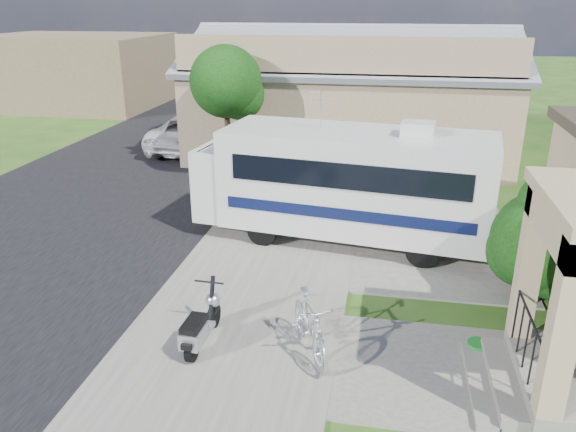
% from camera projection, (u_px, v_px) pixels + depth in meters
% --- Properties ---
extents(ground, '(120.00, 120.00, 0.00)m').
position_uv_depth(ground, '(290.00, 326.00, 10.87)').
color(ground, '#224813').
extents(street_slab, '(9.00, 80.00, 0.02)m').
position_uv_depth(street_slab, '(143.00, 166.00, 21.31)').
color(street_slab, black).
rests_on(street_slab, ground).
extents(sidewalk_slab, '(4.00, 80.00, 0.06)m').
position_uv_depth(sidewalk_slab, '(312.00, 174.00, 20.20)').
color(sidewalk_slab, '#5C5B53').
rests_on(sidewalk_slab, ground).
extents(driveway_slab, '(7.00, 6.00, 0.05)m').
position_uv_depth(driveway_slab, '(377.00, 239.00, 14.73)').
color(driveway_slab, '#5C5B53').
rests_on(driveway_slab, ground).
extents(walk_slab, '(4.00, 3.00, 0.05)m').
position_uv_depth(walk_slab, '(455.00, 374.00, 9.43)').
color(walk_slab, '#5C5B53').
rests_on(walk_slab, ground).
extents(warehouse, '(12.50, 8.40, 5.04)m').
position_uv_depth(warehouse, '(351.00, 102.00, 22.96)').
color(warehouse, '#7A614C').
rests_on(warehouse, ground).
extents(distant_bldg_far, '(10.00, 8.00, 4.00)m').
position_uv_depth(distant_bldg_far, '(74.00, 70.00, 33.22)').
color(distant_bldg_far, brown).
rests_on(distant_bldg_far, ground).
extents(distant_bldg_near, '(8.00, 7.00, 3.20)m').
position_uv_depth(distant_bldg_near, '(180.00, 59.00, 44.03)').
color(distant_bldg_near, '#7A614C').
rests_on(distant_bldg_near, ground).
extents(street_tree_a, '(2.44, 2.40, 4.58)m').
position_uv_depth(street_tree_a, '(229.00, 85.00, 18.63)').
color(street_tree_a, black).
rests_on(street_tree_a, ground).
extents(street_tree_b, '(2.44, 2.40, 4.73)m').
position_uv_depth(street_tree_b, '(285.00, 54.00, 27.75)').
color(street_tree_b, black).
rests_on(street_tree_b, ground).
extents(street_tree_c, '(2.44, 2.40, 4.42)m').
position_uv_depth(street_tree_c, '(311.00, 46.00, 36.11)').
color(street_tree_c, black).
rests_on(street_tree_c, ground).
extents(motorhome, '(7.66, 3.31, 3.80)m').
position_uv_depth(motorhome, '(345.00, 180.00, 14.20)').
color(motorhome, '#B9BAB5').
rests_on(motorhome, ground).
extents(shrub, '(2.33, 2.22, 2.86)m').
position_uv_depth(shrub, '(548.00, 237.00, 11.22)').
color(shrub, black).
rests_on(shrub, ground).
extents(scooter, '(0.56, 1.61, 1.06)m').
position_uv_depth(scooter, '(201.00, 326.00, 9.99)').
color(scooter, black).
rests_on(scooter, ground).
extents(bicycle, '(1.27, 1.92, 1.13)m').
position_uv_depth(bicycle, '(310.00, 328.00, 9.75)').
color(bicycle, '#B6B7BF').
rests_on(bicycle, ground).
extents(pickup_truck, '(3.04, 5.75, 1.54)m').
position_uv_depth(pickup_truck, '(198.00, 131.00, 23.50)').
color(pickup_truck, silver).
rests_on(pickup_truck, ground).
extents(van, '(3.09, 6.06, 1.69)m').
position_uv_depth(van, '(242.00, 101.00, 30.14)').
color(van, silver).
rests_on(van, ground).
extents(garden_hose, '(0.40, 0.40, 0.18)m').
position_uv_depth(garden_hose, '(478.00, 348.00, 10.01)').
color(garden_hose, '#166E21').
rests_on(garden_hose, ground).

